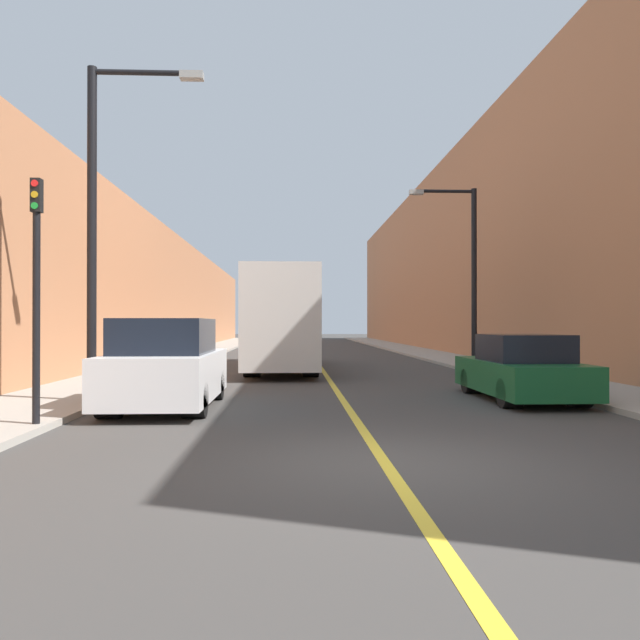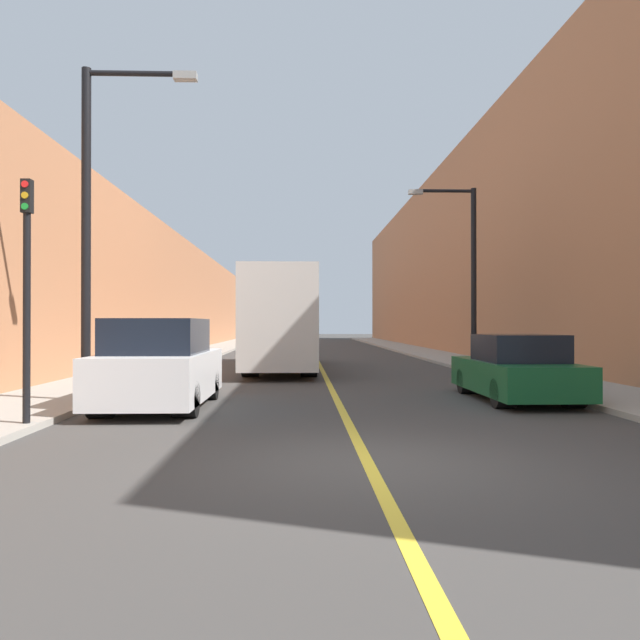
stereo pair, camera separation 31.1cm
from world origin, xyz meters
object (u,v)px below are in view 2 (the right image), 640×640
at_px(bus, 283,320).
at_px(street_lamp_left, 96,210).
at_px(street_lamp_right, 467,265).
at_px(traffic_light, 27,290).
at_px(parked_suv_left, 160,367).
at_px(car_right_near, 516,371).

distance_m(bus, street_lamp_left, 11.39).
height_order(bus, street_lamp_right, street_lamp_right).
bearing_deg(traffic_light, street_lamp_left, 87.85).
bearing_deg(parked_suv_left, street_lamp_right, 45.99).
bearing_deg(car_right_near, traffic_light, -158.57).
bearing_deg(bus, street_lamp_left, -109.35).
bearing_deg(street_lamp_left, traffic_light, -92.15).
distance_m(car_right_near, traffic_light, 10.23).
xyz_separation_m(street_lamp_right, traffic_light, (-10.51, -11.89, -1.58)).
xyz_separation_m(car_right_near, street_lamp_right, (1.11, 8.20, 3.20)).
xyz_separation_m(bus, traffic_light, (-3.81, -13.65, 0.39)).
height_order(parked_suv_left, traffic_light, traffic_light).
relative_size(bus, street_lamp_left, 1.57).
height_order(bus, traffic_light, traffic_light).
xyz_separation_m(street_lamp_left, traffic_light, (-0.12, -3.12, -1.88)).
bearing_deg(car_right_near, bus, 119.32).
xyz_separation_m(parked_suv_left, car_right_near, (7.83, 1.05, -0.18)).
relative_size(street_lamp_right, traffic_light, 1.63).
bearing_deg(traffic_light, street_lamp_right, 48.52).
bearing_deg(car_right_near, street_lamp_left, -176.48).
distance_m(bus, street_lamp_right, 7.20).
relative_size(parked_suv_left, street_lamp_right, 0.69).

